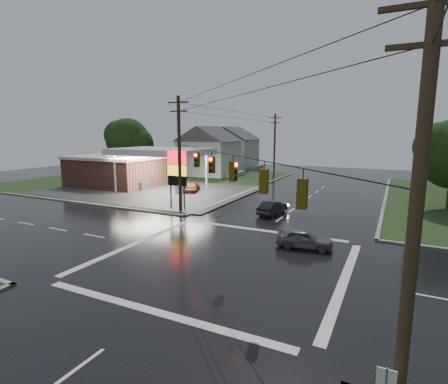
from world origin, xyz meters
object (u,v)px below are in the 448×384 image
at_px(gas_station, 124,168).
at_px(utility_pole_se, 415,224).
at_px(car_pump, 192,187).
at_px(utility_pole_nw, 179,153).
at_px(house_near, 209,150).
at_px(house_far, 232,147).
at_px(utility_pole_n, 275,145).
at_px(car_crossing, 305,239).
at_px(tree_nw_behind, 128,140).
at_px(car_north, 273,208).
at_px(pylon_sign, 177,170).

height_order(gas_station, utility_pole_se, utility_pole_se).
relative_size(gas_station, car_pump, 6.25).
relative_size(utility_pole_nw, house_near, 1.00).
height_order(utility_pole_se, house_far, utility_pole_se).
distance_m(utility_pole_n, house_near, 11.67).
xyz_separation_m(utility_pole_n, car_crossing, (13.34, -33.63, -4.83)).
bearing_deg(house_near, tree_nw_behind, -155.02).
relative_size(utility_pole_n, car_north, 2.68).
xyz_separation_m(utility_pole_nw, utility_pole_n, (0.00, 28.50, -0.25)).
bearing_deg(pylon_sign, car_north, 12.77).
height_order(utility_pole_nw, utility_pole_se, same).
height_order(house_far, car_pump, house_far).
xyz_separation_m(gas_station, car_north, (24.48, -7.09, -1.90)).
bearing_deg(utility_pole_nw, car_pump, 116.04).
distance_m(utility_pole_se, house_far, 65.55).
relative_size(car_north, car_pump, 0.94).
distance_m(utility_pole_nw, house_far, 40.48).
bearing_deg(house_far, utility_pole_nw, -72.08).
distance_m(house_near, tree_nw_behind, 14.33).
xyz_separation_m(gas_station, utility_pole_se, (35.18, -29.20, 3.17)).
relative_size(house_near, car_crossing, 2.94).
bearing_deg(house_near, car_crossing, -51.92).
relative_size(utility_pole_se, car_pump, 2.62).
height_order(tree_nw_behind, car_crossing, tree_nw_behind).
height_order(utility_pole_n, car_north, utility_pole_n).
relative_size(utility_pole_se, house_near, 1.00).
bearing_deg(car_pump, car_north, -48.40).
distance_m(gas_station, utility_pole_se, 45.83).
distance_m(utility_pole_nw, utility_pole_se, 26.87).
bearing_deg(tree_nw_behind, car_pump, -28.38).
bearing_deg(house_far, utility_pole_se, -61.32).
height_order(pylon_sign, utility_pole_nw, utility_pole_nw).
bearing_deg(car_north, tree_nw_behind, -19.30).
bearing_deg(tree_nw_behind, car_crossing, -34.22).
bearing_deg(car_crossing, house_near, 31.52).
bearing_deg(car_north, utility_pole_n, -63.15).
bearing_deg(gas_station, utility_pole_nw, -32.23).
height_order(car_north, car_pump, car_north).
bearing_deg(utility_pole_nw, car_crossing, -21.05).
relative_size(utility_pole_n, house_far, 0.95).
xyz_separation_m(utility_pole_n, tree_nw_behind, (-24.34, -8.01, 0.71)).
xyz_separation_m(gas_station, house_far, (3.73, 28.30, 1.86)).
relative_size(utility_pole_nw, car_north, 2.80).
relative_size(tree_nw_behind, car_crossing, 2.66).
bearing_deg(gas_station, house_far, 82.50).
bearing_deg(pylon_sign, utility_pole_n, 87.92).
xyz_separation_m(utility_pole_nw, car_north, (8.31, 3.11, -5.07)).
relative_size(house_near, house_far, 1.00).
xyz_separation_m(utility_pole_nw, house_far, (-12.45, 38.50, -1.32)).
bearing_deg(utility_pole_n, utility_pole_se, -68.20).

